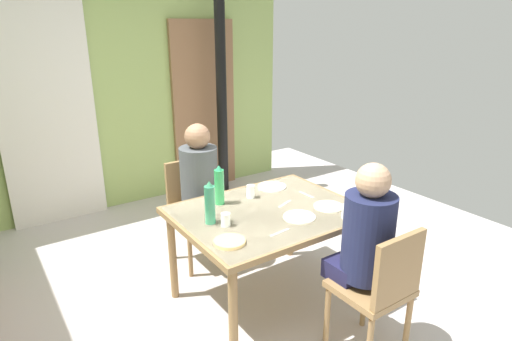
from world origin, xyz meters
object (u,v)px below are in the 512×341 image
(chair_near_diner, at_px, (380,287))
(water_bottle_green_near, at_px, (210,204))
(dining_table, at_px, (268,220))
(person_near_diner, at_px, (366,234))
(chair_far_diner, at_px, (194,205))
(person_far_diner, at_px, (200,178))
(water_bottle_green_far, at_px, (219,186))

(chair_near_diner, distance_m, water_bottle_green_near, 1.15)
(dining_table, xyz_separation_m, person_near_diner, (0.19, -0.71, 0.13))
(dining_table, relative_size, chair_far_diner, 1.43)
(chair_near_diner, height_order, chair_far_diner, same)
(chair_far_diner, height_order, water_bottle_green_near, water_bottle_green_near)
(person_near_diner, bearing_deg, chair_near_diner, -90.00)
(dining_table, relative_size, person_far_diner, 1.61)
(dining_table, xyz_separation_m, chair_far_diner, (-0.16, 0.84, -0.15))
(chair_near_diner, relative_size, chair_far_diner, 1.00)
(chair_far_diner, bearing_deg, dining_table, 100.70)
(dining_table, distance_m, water_bottle_green_near, 0.48)
(water_bottle_green_far, bearing_deg, person_near_diner, -67.73)
(person_far_diner, xyz_separation_m, water_bottle_green_far, (-0.06, -0.41, 0.08))
(person_near_diner, height_order, water_bottle_green_far, person_near_diner)
(chair_near_diner, xyz_separation_m, chair_far_diner, (-0.35, 1.69, 0.00))
(chair_far_diner, relative_size, water_bottle_green_near, 3.02)
(dining_table, relative_size, water_bottle_green_near, 4.31)
(dining_table, distance_m, chair_far_diner, 0.87)
(chair_far_diner, xyz_separation_m, water_bottle_green_near, (-0.27, -0.79, 0.36))
(dining_table, bearing_deg, chair_near_diner, -77.11)
(water_bottle_green_near, bearing_deg, water_bottle_green_far, 49.28)
(dining_table, distance_m, chair_near_diner, 0.88)
(chair_far_diner, distance_m, person_far_diner, 0.31)
(dining_table, xyz_separation_m, chair_near_diner, (0.19, -0.84, -0.15))
(person_near_diner, relative_size, water_bottle_green_far, 2.66)
(person_far_diner, bearing_deg, dining_table, 102.70)
(chair_near_diner, bearing_deg, chair_far_diner, 101.80)
(person_far_diner, bearing_deg, chair_near_diner, 102.81)
(chair_far_diner, relative_size, person_near_diner, 1.13)
(chair_far_diner, height_order, water_bottle_green_far, water_bottle_green_far)
(person_near_diner, bearing_deg, water_bottle_green_near, 129.09)
(person_far_diner, height_order, water_bottle_green_far, person_far_diner)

